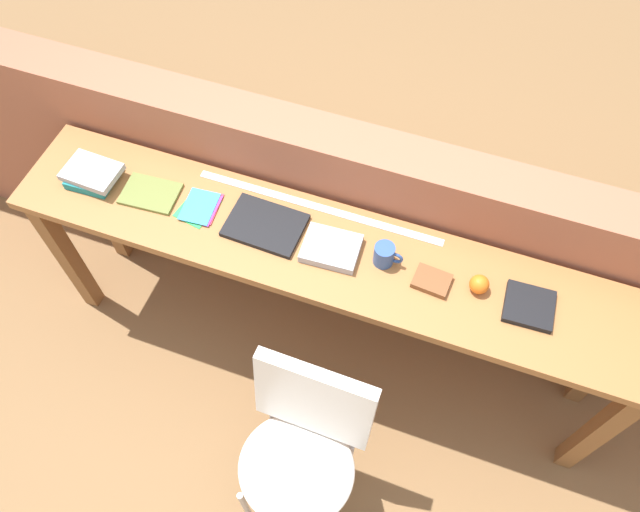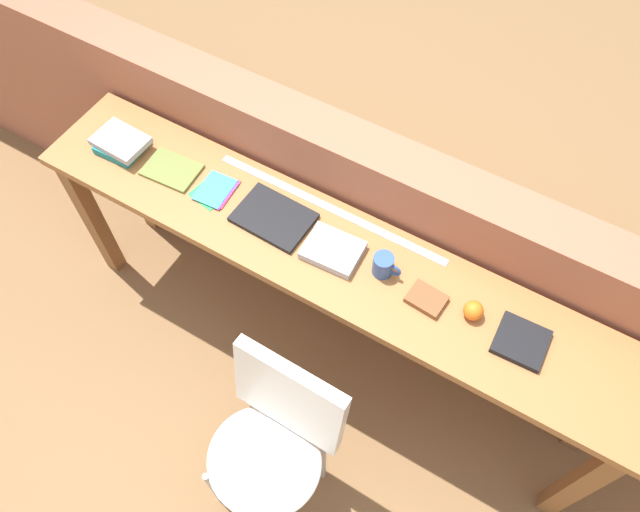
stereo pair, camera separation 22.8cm
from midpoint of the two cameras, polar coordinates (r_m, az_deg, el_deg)
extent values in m
plane|color=brown|center=(3.01, -0.26, -12.84)|extent=(40.00, 40.00, 0.00)
cube|color=#9E5B42|center=(2.77, 6.48, 1.98)|extent=(6.00, 0.20, 1.12)
cube|color=#996033|center=(2.34, 3.41, 0.15)|extent=(2.50, 0.44, 0.04)
cube|color=brown|center=(3.12, -18.11, 3.13)|extent=(0.07, 0.07, 0.84)
cube|color=brown|center=(2.70, 25.04, -18.53)|extent=(0.07, 0.07, 0.84)
cube|color=brown|center=(3.23, -14.53, 7.18)|extent=(0.07, 0.07, 0.84)
cube|color=brown|center=(2.83, 26.82, -12.73)|extent=(0.07, 0.07, 0.84)
ellipsoid|color=silver|center=(2.46, -2.35, -18.42)|extent=(0.45, 0.43, 0.08)
cube|color=silver|center=(2.27, 0.09, -13.04)|extent=(0.44, 0.11, 0.40)
cylinder|color=#B2B2B7|center=(2.71, -7.22, -20.51)|extent=(0.02, 0.02, 0.41)
cylinder|color=#B2B2B7|center=(2.76, -3.33, -15.14)|extent=(0.02, 0.02, 0.41)
cylinder|color=#B2B2B7|center=(2.71, 2.84, -18.63)|extent=(0.02, 0.02, 0.41)
cube|color=#19757A|center=(2.70, -15.38, 9.55)|extent=(0.18, 0.17, 0.03)
cube|color=#9E9EA3|center=(2.68, -15.46, 9.94)|extent=(0.22, 0.16, 0.03)
cube|color=olive|center=(2.58, -10.97, 7.56)|extent=(0.23, 0.17, 0.01)
cube|color=green|center=(2.49, -7.22, 5.71)|extent=(0.15, 0.17, 0.00)
cube|color=#E5334C|center=(2.49, -6.65, 5.81)|extent=(0.13, 0.16, 0.00)
cube|color=purple|center=(2.48, -6.76, 5.68)|extent=(0.11, 0.15, 0.00)
cube|color=#3399D8|center=(2.49, -7.03, 5.88)|extent=(0.13, 0.17, 0.00)
cube|color=black|center=(2.39, -1.55, 3.34)|extent=(0.30, 0.22, 0.02)
cube|color=#9E9EA3|center=(2.30, 4.01, 0.31)|extent=(0.22, 0.18, 0.04)
cylinder|color=#2D4C8C|center=(2.26, 8.66, -1.04)|extent=(0.08, 0.08, 0.09)
torus|color=#2D4C8C|center=(2.25, 9.66, -1.52)|extent=(0.06, 0.01, 0.06)
cube|color=brown|center=(2.25, 12.58, -4.10)|extent=(0.14, 0.11, 0.02)
sphere|color=orange|center=(2.25, 16.71, -5.05)|extent=(0.07, 0.07, 0.07)
cube|color=black|center=(2.27, 20.70, -7.56)|extent=(0.18, 0.17, 0.02)
cube|color=silver|center=(2.43, 3.58, 4.22)|extent=(1.00, 0.03, 0.00)
camera|label=1|loc=(0.11, -87.13, 4.60)|focal=35.00mm
camera|label=2|loc=(0.11, 92.87, -4.60)|focal=35.00mm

